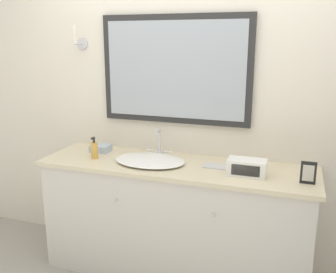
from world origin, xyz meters
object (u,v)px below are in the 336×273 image
Objects in this scene: picture_frame at (308,173)px; soap_bottle at (94,150)px; sink_basin at (150,160)px; appliance_box at (247,167)px.

soap_bottle is at bearing 179.02° from picture_frame.
sink_basin is 3.11× the size of soap_bottle.
soap_bottle reaches higher than appliance_box.
sink_basin is at bearing 176.56° from appliance_box.
appliance_box is 1.75× the size of picture_frame.
picture_frame is (1.07, -0.07, 0.05)m from sink_basin.
appliance_box is at bearing -3.44° from sink_basin.
sink_basin is 0.44m from soap_bottle.
soap_bottle is (-0.43, -0.05, 0.05)m from sink_basin.
soap_bottle is 1.50m from picture_frame.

